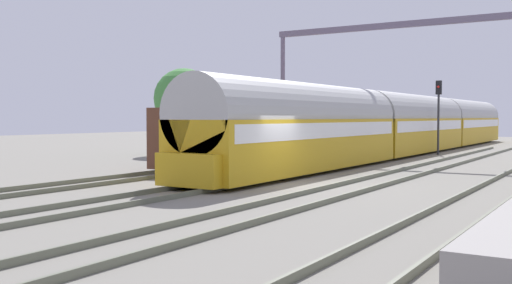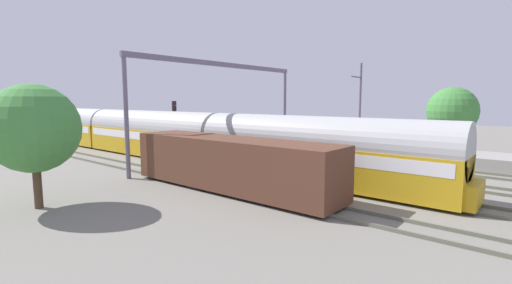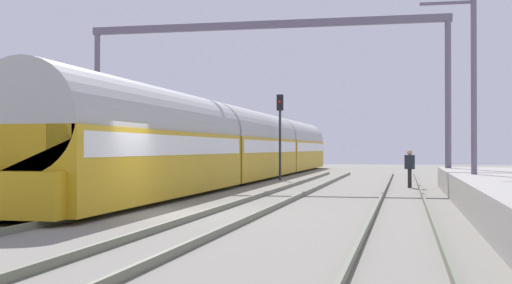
% 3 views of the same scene
% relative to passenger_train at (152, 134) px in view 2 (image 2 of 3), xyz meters
% --- Properties ---
extents(ground, '(120.00, 120.00, 0.00)m').
position_rel_passenger_train_xyz_m(ground, '(2.17, -21.03, -1.97)').
color(ground, slate).
extents(track_far_west, '(1.52, 60.00, 0.16)m').
position_rel_passenger_train_xyz_m(track_far_west, '(-4.34, -21.03, -1.89)').
color(track_far_west, '#626552').
rests_on(track_far_west, ground).
extents(track_west, '(1.51, 60.00, 0.16)m').
position_rel_passenger_train_xyz_m(track_west, '(-0.00, -21.03, -1.89)').
color(track_west, '#626552').
rests_on(track_west, ground).
extents(track_east, '(1.51, 60.00, 0.16)m').
position_rel_passenger_train_xyz_m(track_east, '(4.34, -21.03, -1.89)').
color(track_east, '#626552').
rests_on(track_east, ground).
extents(track_far_east, '(1.52, 60.00, 0.16)m').
position_rel_passenger_train_xyz_m(track_far_east, '(8.68, -21.03, -1.89)').
color(track_far_east, '#626552').
rests_on(track_far_east, ground).
extents(platform, '(4.40, 28.00, 0.90)m').
position_rel_passenger_train_xyz_m(platform, '(12.50, -19.03, -1.52)').
color(platform, gray).
rests_on(platform, ground).
extents(passenger_train, '(2.93, 49.20, 3.82)m').
position_rel_passenger_train_xyz_m(passenger_train, '(0.00, 0.00, 0.00)').
color(passenger_train, gold).
rests_on(passenger_train, ground).
extents(freight_car, '(2.80, 13.00, 2.70)m').
position_rel_passenger_train_xyz_m(freight_car, '(-4.34, -13.66, -0.50)').
color(freight_car, '#563323').
rests_on(freight_car, ground).
extents(person_crossing, '(0.46, 0.38, 1.73)m').
position_rel_passenger_train_xyz_m(person_crossing, '(8.98, -6.88, -0.94)').
color(person_crossing, '#272727').
rests_on(person_crossing, ground).
extents(railway_signal_far, '(0.36, 0.30, 4.82)m').
position_rel_passenger_train_xyz_m(railway_signal_far, '(1.92, -0.74, 1.12)').
color(railway_signal_far, '#2D2D33').
rests_on(railway_signal_far, ground).
extents(catenary_gantry, '(17.42, 0.28, 7.86)m').
position_rel_passenger_train_xyz_m(catenary_gantry, '(2.17, -6.71, 3.98)').
color(catenary_gantry, slate).
rests_on(catenary_gantry, ground).
extents(catenary_pole_east_mid, '(1.90, 0.20, 8.00)m').
position_rel_passenger_train_xyz_m(catenary_pole_east_mid, '(11.03, -14.25, 2.18)').
color(catenary_pole_east_mid, slate).
rests_on(catenary_pole_east_mid, ground).
extents(tree_west_background, '(3.96, 3.96, 5.64)m').
position_rel_passenger_train_xyz_m(tree_west_background, '(-12.33, -9.17, 1.67)').
color(tree_west_background, '#4C3826').
rests_on(tree_west_background, ground).
extents(tree_east_background, '(4.26, 4.26, 6.06)m').
position_rel_passenger_train_xyz_m(tree_east_background, '(17.16, -20.19, 1.94)').
color(tree_east_background, '#4C3826').
rests_on(tree_east_background, ground).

